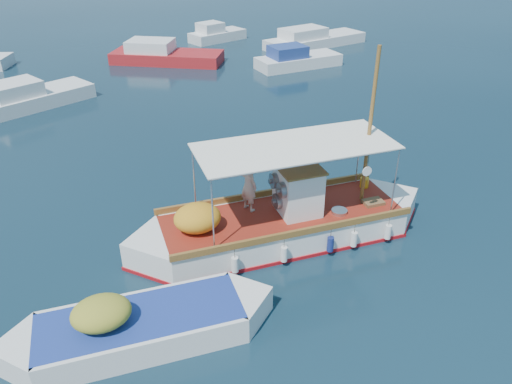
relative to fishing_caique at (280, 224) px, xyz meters
name	(u,v)px	position (x,y,z in m)	size (l,w,h in m)	color
ground	(267,228)	(-0.23, 0.70, -0.57)	(160.00, 160.00, 0.00)	black
fishing_caique	(280,224)	(0.00, 0.00, 0.00)	(10.68, 3.12, 6.51)	white
dinghy	(139,329)	(-5.11, -3.22, -0.20)	(7.23, 2.05, 1.76)	white
bg_boat_nw	(31,98)	(-8.86, 16.83, -0.08)	(6.82, 5.25, 1.80)	silver
bg_boat_n	(164,56)	(-0.11, 24.03, -0.08)	(8.42, 6.12, 1.80)	#A71B1E
bg_boat_ne	(296,60)	(8.66, 19.76, -0.08)	(6.38, 3.06, 1.80)	silver
bg_boat_e	(313,40)	(12.37, 25.22, -0.08)	(9.31, 4.96, 1.80)	silver
bg_boat_far_n	(216,35)	(5.28, 29.66, -0.08)	(5.26, 3.73, 1.80)	silver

